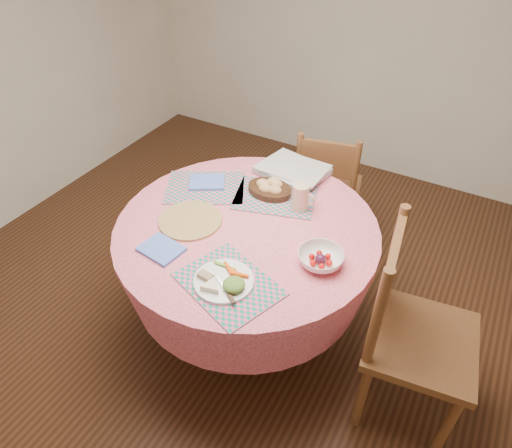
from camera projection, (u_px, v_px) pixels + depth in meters
The scene contains 16 objects.
ground at pixel (248, 327), 2.61m from camera, with size 4.00×4.00×0.00m, color #331C0F.
room_envelope at pixel (243, 3), 1.52m from camera, with size 4.01×4.01×2.71m.
dining_table at pixel (247, 256), 2.25m from camera, with size 1.24×1.24×0.75m.
chair_right at pixel (410, 330), 1.94m from camera, with size 0.50×0.52×1.01m.
chair_back at pixel (326, 188), 2.89m from camera, with size 0.48×0.47×0.87m.
placemat_front at pixel (229, 284), 1.84m from camera, with size 0.40×0.30×0.01m, color #167E66.
placemat_left at pixel (205, 187), 2.37m from camera, with size 0.40×0.30×0.01m, color #167E66.
placemat_back at pixel (275, 197), 2.30m from camera, with size 0.40×0.30×0.01m, color #167E66.
wicker_trivet at pixel (190, 220), 2.15m from camera, with size 0.30×0.30×0.01m, color #9D7C44.
napkin_near at pixel (161, 249), 1.99m from camera, with size 0.18×0.14×0.01m, color #5273D4.
napkin_far at pixel (207, 182), 2.39m from camera, with size 0.18×0.14×0.01m, color #5273D4.
dinner_plate at pixel (225, 281), 1.82m from camera, with size 0.25×0.25×0.05m.
bread_bowl at pixel (270, 188), 2.31m from camera, with size 0.23×0.23×0.08m.
latte_mug at pixel (301, 197), 2.18m from camera, with size 0.12×0.08×0.13m.
fruit_bowl at pixel (321, 259), 1.91m from camera, with size 0.20×0.20×0.06m.
newspaper_stack at pixel (293, 170), 2.45m from camera, with size 0.39×0.33×0.04m.
Camera 1 is at (0.84, -1.41, 2.11)m, focal length 32.00 mm.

